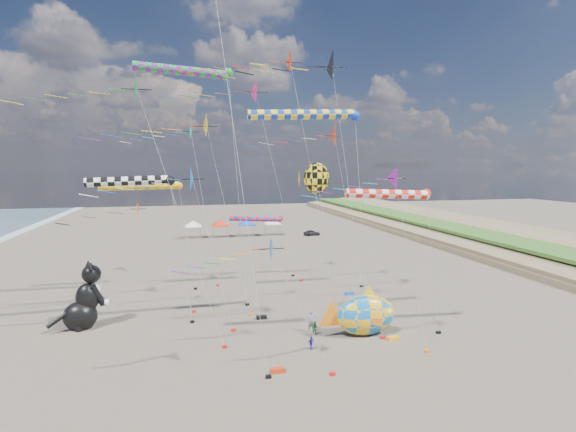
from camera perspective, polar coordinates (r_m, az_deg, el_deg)
The scene contains 30 objects.
ground at distance 28.65m, azimuth 4.17°, elevation -21.55°, with size 260.00×260.00×0.00m, color brown.
delta_kite_0 at distance 39.02m, azimuth -10.67°, elevation 10.80°, with size 12.03×2.29×17.95m.
delta_kite_1 at distance 30.77m, azimuth 11.54°, elevation 4.06°, with size 9.11×1.74×13.49m.
delta_kite_2 at distance 27.00m, azimuth -4.51°, elevation -5.25°, with size 10.06×1.81×9.23m.
delta_kite_3 at distance 32.62m, azimuth -18.18°, elevation 15.02°, with size 12.41×2.30×19.93m.
delta_kite_4 at distance 35.35m, azimuth -12.89°, elevation 4.17°, with size 10.08×2.05×13.50m.
delta_kite_5 at distance 49.59m, azimuth -13.75°, elevation 9.98°, with size 9.57×1.94×17.98m.
delta_kite_6 at distance 50.74m, azimuth -4.26°, elevation 15.37°, with size 16.16×3.10×23.10m.
delta_kite_7 at distance 41.37m, azimuth -19.84°, elevation 0.11°, with size 10.52×1.53×10.38m.
delta_kite_9 at distance 40.96m, azimuth 6.83°, elevation 18.30°, with size 11.82×3.08×23.63m.
delta_kite_10 at distance 48.04m, azimuth 5.39°, elevation 9.91°, with size 12.17×2.68×17.95m.
delta_kite_11 at distance 36.80m, azimuth 0.38°, elevation 18.68°, with size 11.39×2.10×22.64m.
windsock_0 at distance 48.89m, azimuth -17.86°, elevation 3.60°, with size 9.58×0.84×11.74m.
windsock_1 at distance 35.33m, azimuth 2.56°, elevation 12.63°, with size 10.21×0.81×17.72m.
windsock_2 at distance 53.02m, azimuth -3.79°, elevation -0.43°, with size 7.79×0.61×7.47m.
windsock_3 at distance 34.72m, azimuth 13.10°, elevation 2.64°, with size 8.14×0.73×11.66m.
windsock_4 at distance 42.58m, azimuth -12.72°, elevation 17.43°, with size 9.90×0.88×22.18m.
windsock_5 at distance 38.33m, azimuth -19.02°, elevation 4.13°, with size 8.19×0.78×12.57m.
angelfish_kite at distance 37.95m, azimuth 3.37°, elevation 4.64°, with size 3.74×3.02×13.66m.
cat_inflatable at distance 41.18m, azimuth -24.57°, elevation -9.14°, with size 4.13×2.06×5.57m, color black, non-canonical shape.
fish_inflatable at distance 36.87m, azimuth 9.77°, elevation -12.29°, with size 6.48×2.21×4.14m.
person_adult at distance 37.33m, azimuth 2.99°, elevation -13.22°, with size 0.64×0.42×1.77m, color gray.
child_green at distance 36.83m, azimuth 3.47°, elevation -14.05°, with size 0.53×0.42×1.10m, color #1D6E31.
child_blue at distance 34.24m, azimuth 2.95°, elevation -15.80°, with size 0.57×0.24×0.97m, color #2C22B9.
kite_bag_0 at distance 30.92m, azimuth -1.28°, elevation -19.01°, with size 0.90×0.44×0.30m, color red.
kite_bag_1 at distance 47.91m, azimuth 7.77°, elevation -9.72°, with size 0.90×0.44×0.30m, color blue.
kite_bag_2 at distance 40.51m, azimuth -3.38°, elevation -12.72°, with size 0.90×0.44×0.30m, color black.
kite_bag_3 at distance 36.81m, azimuth 13.22°, elevation -14.89°, with size 0.90×0.44×0.30m, color orange.
tent_row at distance 85.24m, azimuth -6.92°, elevation -0.54°, with size 19.20×4.20×3.80m.
parked_car at distance 86.50m, azimuth 3.04°, elevation -2.13°, with size 1.30×3.22×1.10m, color #26262D.
Camera 1 is at (-7.63, -24.12, 13.44)m, focal length 28.00 mm.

